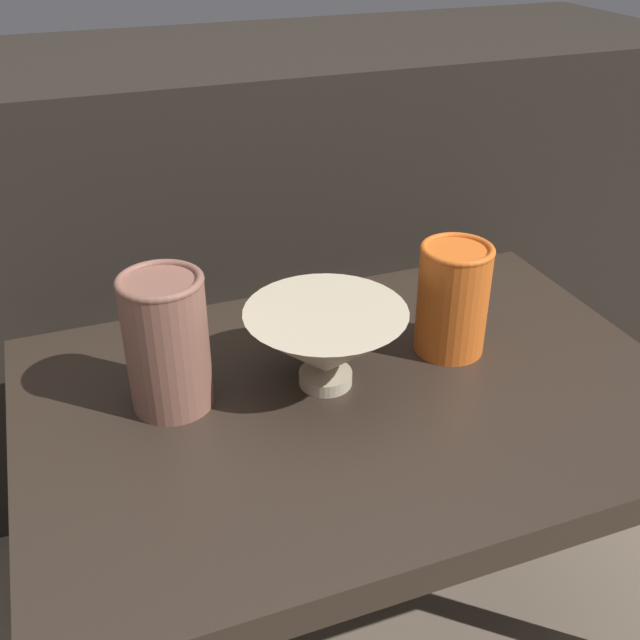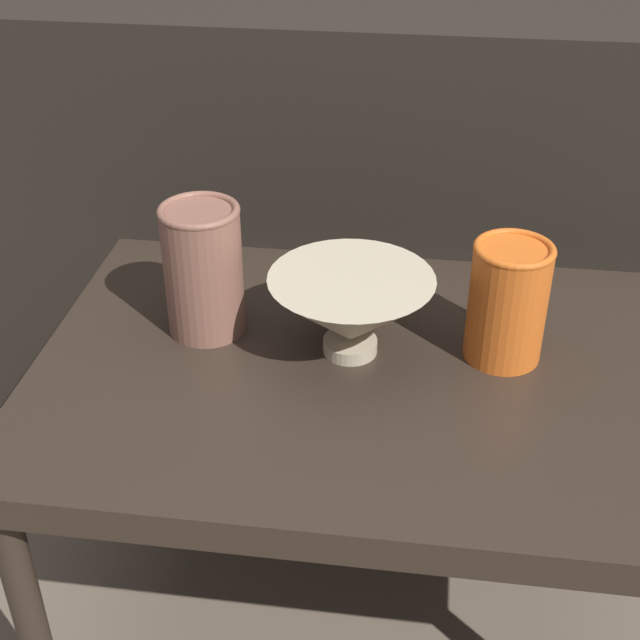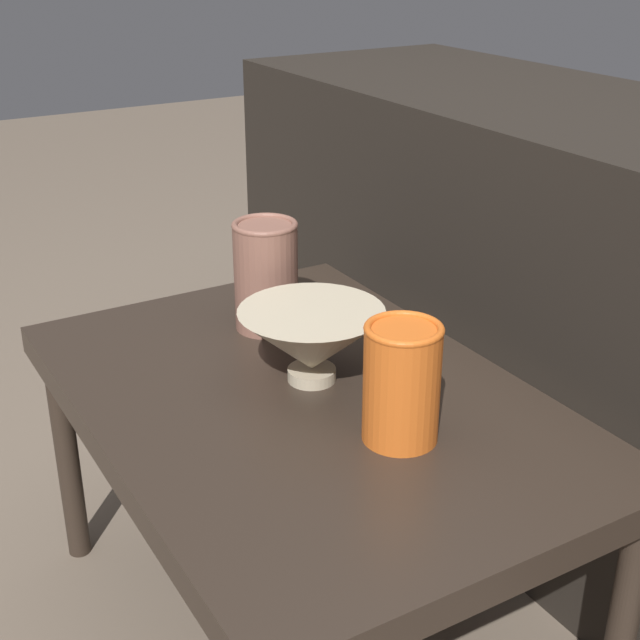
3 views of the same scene
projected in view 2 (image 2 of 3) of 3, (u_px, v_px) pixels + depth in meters
name	position (u px, v px, depth m)	size (l,w,h in m)	color
ground_plane	(362.00, 600.00, 1.26)	(8.00, 8.00, 0.00)	#6B5B4C
table	(370.00, 394.00, 1.06)	(0.79, 0.54, 0.41)	#2D231C
couch_backdrop	(400.00, 197.00, 1.56)	(1.72, 0.50, 0.70)	black
bowl	(351.00, 310.00, 1.03)	(0.19, 0.19, 0.10)	#C1B293
vase_textured_left	(203.00, 268.00, 1.06)	(0.10, 0.10, 0.16)	brown
vase_colorful_right	(508.00, 301.00, 1.02)	(0.09, 0.09, 0.15)	orange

